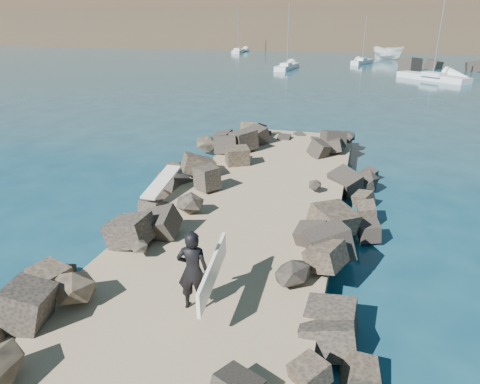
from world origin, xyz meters
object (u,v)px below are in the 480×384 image
(boat_imported, at_px, (388,53))
(surfer_with_board, at_px, (196,271))
(surfboard_resting, at_px, (162,185))
(sailboat_b, at_px, (362,62))

(boat_imported, relative_size, surfer_with_board, 2.73)
(surfer_with_board, bearing_deg, boat_imported, 85.38)
(surfboard_resting, xyz_separation_m, sailboat_b, (5.61, 61.80, -0.69))
(surfer_with_board, bearing_deg, surfboard_resting, 122.14)
(boat_imported, height_order, sailboat_b, sailboat_b)
(surfboard_resting, bearing_deg, boat_imported, 83.13)
(surfboard_resting, relative_size, surfer_with_board, 0.96)
(surfboard_resting, height_order, boat_imported, boat_imported)
(boat_imported, relative_size, sailboat_b, 0.85)
(surfer_with_board, distance_m, sailboat_b, 67.49)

